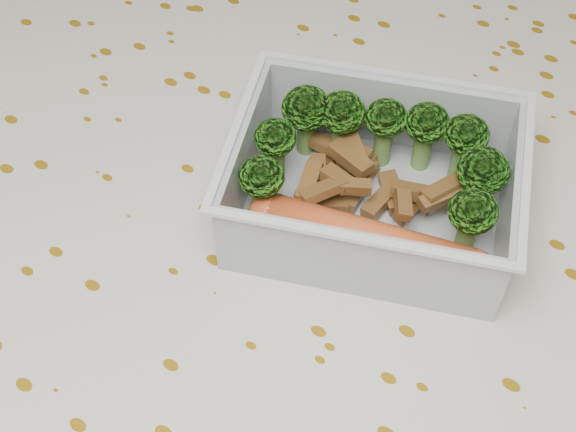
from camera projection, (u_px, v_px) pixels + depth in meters
The scene contains 6 objects.
dining_table at pixel (288, 330), 0.52m from camera, with size 1.40×0.90×0.75m.
tablecloth at pixel (288, 288), 0.48m from camera, with size 1.46×0.96×0.19m.
lunch_container at pixel (372, 192), 0.45m from camera, with size 0.19×0.18×0.06m.
broccoli_florets at pixel (382, 146), 0.45m from camera, with size 0.14×0.12×0.05m.
meat_pile at pixel (367, 181), 0.46m from camera, with size 0.10×0.07×0.03m.
sausage at pixel (369, 242), 0.43m from camera, with size 0.13×0.06×0.02m.
Camera 1 is at (0.15, -0.21, 1.12)m, focal length 50.00 mm.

